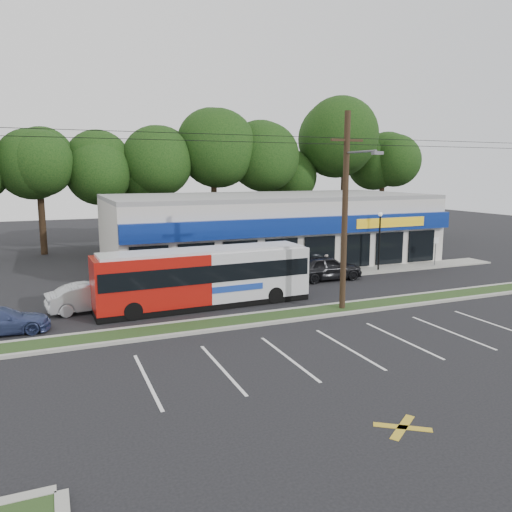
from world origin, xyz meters
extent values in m
plane|color=black|center=(0.00, 0.00, 0.00)|extent=(120.00, 120.00, 0.00)
cube|color=#203415|center=(0.00, 1.00, 0.06)|extent=(40.00, 1.60, 0.12)
cube|color=#9E9E93|center=(0.00, 0.15, 0.07)|extent=(40.00, 0.25, 0.14)
cube|color=#9E9E93|center=(0.00, 1.85, 0.07)|extent=(40.00, 0.25, 0.14)
cube|color=#9E9E93|center=(5.00, 9.00, 0.05)|extent=(32.00, 2.20, 0.10)
cube|color=beige|center=(5.50, 16.00, 2.50)|extent=(25.00, 12.00, 5.00)
cube|color=navy|center=(5.50, 9.75, 3.40)|extent=(25.00, 0.50, 1.20)
cube|color=black|center=(5.50, 9.94, 1.40)|extent=(24.00, 0.12, 2.40)
cube|color=gold|center=(12.50, 9.48, 3.40)|extent=(6.00, 0.06, 0.70)
cube|color=gray|center=(5.50, 16.00, 5.15)|extent=(25.00, 12.00, 0.30)
cylinder|color=black|center=(3.00, 1.00, 5.00)|extent=(0.30, 0.30, 10.00)
cube|color=black|center=(3.00, 1.00, 8.60)|extent=(1.80, 0.12, 0.12)
cylinder|color=#59595E|center=(3.00, -0.20, 8.00)|extent=(0.10, 2.40, 0.10)
cube|color=#59595E|center=(3.00, -1.50, 7.90)|extent=(0.50, 0.25, 0.15)
cylinder|color=black|center=(0.00, 1.00, 8.70)|extent=(50.00, 0.02, 0.02)
cylinder|color=black|center=(0.00, 1.00, 8.40)|extent=(50.00, 0.02, 0.02)
cylinder|color=black|center=(11.00, 8.80, 2.00)|extent=(0.12, 0.12, 4.00)
sphere|color=silver|center=(11.00, 8.80, 4.10)|extent=(0.30, 0.30, 0.30)
cylinder|color=#59595E|center=(16.00, 8.60, 1.10)|extent=(0.06, 0.06, 2.20)
cube|color=white|center=(16.00, 8.55, 2.00)|extent=(0.45, 0.04, 0.45)
cylinder|color=black|center=(-11.00, 26.00, 2.86)|extent=(0.56, 0.56, 5.72)
sphere|color=black|center=(-11.00, 26.00, 8.45)|extent=(6.76, 6.76, 6.76)
cylinder|color=black|center=(-6.00, 26.00, 2.86)|extent=(0.56, 0.56, 5.72)
sphere|color=black|center=(-6.00, 26.00, 8.45)|extent=(6.76, 6.76, 6.76)
cylinder|color=black|center=(-1.00, 26.00, 2.86)|extent=(0.56, 0.56, 5.72)
sphere|color=black|center=(-1.00, 26.00, 8.45)|extent=(6.76, 6.76, 6.76)
cylinder|color=black|center=(4.00, 26.00, 2.86)|extent=(0.56, 0.56, 5.72)
sphere|color=black|center=(4.00, 26.00, 8.45)|extent=(6.76, 6.76, 6.76)
cylinder|color=black|center=(9.00, 26.00, 2.86)|extent=(0.56, 0.56, 5.72)
sphere|color=black|center=(9.00, 26.00, 8.45)|extent=(6.76, 6.76, 6.76)
cylinder|color=black|center=(14.00, 26.00, 2.86)|extent=(0.56, 0.56, 5.72)
sphere|color=black|center=(14.00, 26.00, 8.45)|extent=(6.76, 6.76, 6.76)
cylinder|color=black|center=(19.00, 26.00, 2.86)|extent=(0.56, 0.56, 5.72)
sphere|color=black|center=(19.00, 26.00, 8.45)|extent=(6.76, 6.76, 6.76)
cylinder|color=black|center=(24.00, 26.00, 2.86)|extent=(0.56, 0.56, 5.72)
sphere|color=black|center=(24.00, 26.00, 8.45)|extent=(6.76, 6.76, 6.76)
cube|color=#A3120C|center=(-6.18, 4.41, 1.64)|extent=(5.77, 2.55, 2.61)
cube|color=silver|center=(-0.49, 4.59, 1.64)|extent=(5.77, 2.55, 2.61)
cube|color=black|center=(-3.34, 4.50, 0.19)|extent=(11.46, 2.69, 0.33)
cube|color=black|center=(-3.34, 4.50, 1.95)|extent=(11.24, 2.79, 0.90)
cube|color=black|center=(2.39, 4.68, 1.80)|extent=(0.12, 2.02, 1.33)
cube|color=#193899|center=(-1.87, 3.34, 1.09)|extent=(2.85, 0.12, 0.33)
cube|color=silver|center=(-3.34, 4.50, 2.99)|extent=(10.89, 2.48, 0.17)
cylinder|color=black|center=(-7.29, 3.31, 0.46)|extent=(0.92, 0.29, 0.91)
cylinder|color=black|center=(-7.35, 5.44, 0.46)|extent=(0.92, 0.29, 0.91)
cylinder|color=black|center=(0.34, 3.55, 0.46)|extent=(0.92, 0.29, 0.91)
cylinder|color=black|center=(0.27, 5.68, 0.46)|extent=(0.92, 0.29, 0.91)
imported|color=black|center=(5.96, 7.68, 0.83)|extent=(4.89, 2.03, 1.65)
imported|color=#A7ACAF|center=(-9.00, 5.86, 0.72)|extent=(4.52, 2.01, 1.44)
imported|color=navy|center=(-13.00, 3.50, 0.59)|extent=(4.14, 1.77, 1.19)
imported|color=silver|center=(4.69, 8.50, 0.89)|extent=(0.78, 0.70, 1.78)
imported|color=beige|center=(6.42, 8.50, 0.77)|extent=(0.81, 0.66, 1.55)
camera|label=1|loc=(-10.79, -20.36, 7.05)|focal=35.00mm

